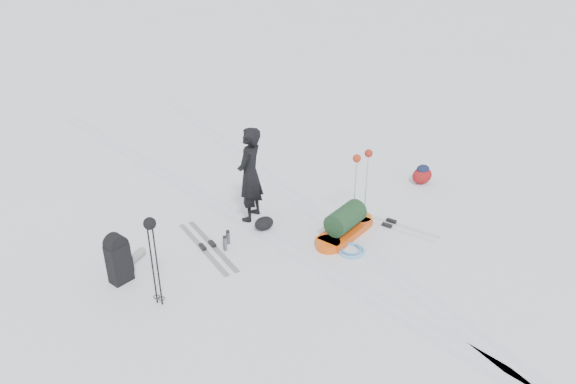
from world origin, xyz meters
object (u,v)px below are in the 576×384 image
skier (250,174)px  pulk_sled (345,225)px  ski_poles_black (151,235)px  expedition_rucksack (120,258)px

skier → pulk_sled: skier is taller
pulk_sled → ski_poles_black: bearing=160.7°
skier → pulk_sled: bearing=91.5°
pulk_sled → ski_poles_black: (-3.60, 0.38, 1.03)m
pulk_sled → expedition_rucksack: expedition_rucksack is taller
expedition_rucksack → ski_poles_black: ski_poles_black is taller
skier → expedition_rucksack: (-2.79, -0.27, -0.53)m
pulk_sled → ski_poles_black: ski_poles_black is taller
pulk_sled → ski_poles_black: 3.76m
skier → expedition_rucksack: skier is taller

